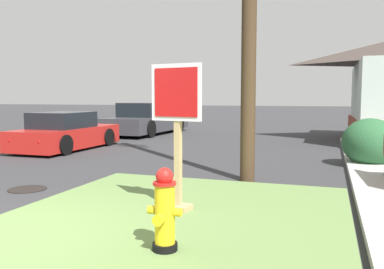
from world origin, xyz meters
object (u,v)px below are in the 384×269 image
stop_sign (177,138)px  manhole_cover (27,189)px  fire_hydrant (165,212)px  parked_sedan_red (66,133)px  pickup_truck_charcoal (147,121)px

stop_sign → manhole_cover: size_ratio=3.04×
manhole_cover → stop_sign: bearing=-11.6°
fire_hydrant → parked_sedan_red: parked_sedan_red is taller
stop_sign → fire_hydrant: bearing=-74.3°
stop_sign → pickup_truck_charcoal: 13.55m
manhole_cover → pickup_truck_charcoal: size_ratio=0.12×
stop_sign → manhole_cover: 3.54m
manhole_cover → parked_sedan_red: size_ratio=0.17×
manhole_cover → parked_sedan_red: (-2.96, 5.30, 0.53)m
fire_hydrant → stop_sign: 1.70m
pickup_truck_charcoal → fire_hydrant: bearing=-64.3°
fire_hydrant → pickup_truck_charcoal: pickup_truck_charcoal is taller
fire_hydrant → manhole_cover: 4.33m
stop_sign → pickup_truck_charcoal: bearing=116.8°
fire_hydrant → manhole_cover: bearing=149.4°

